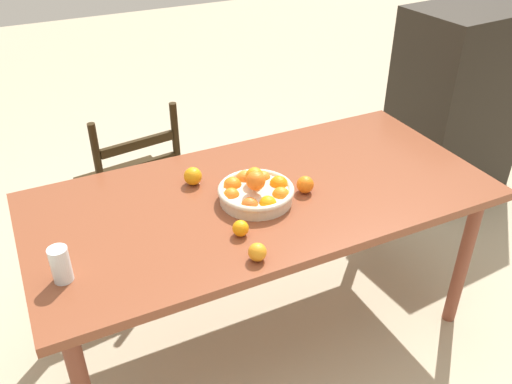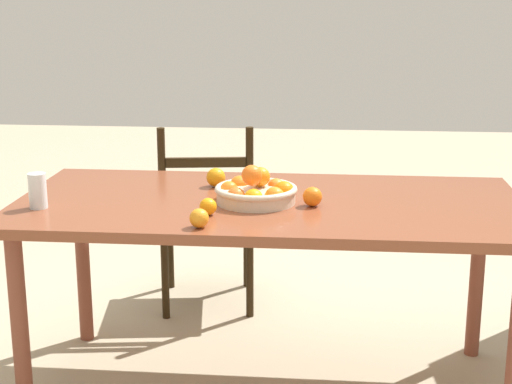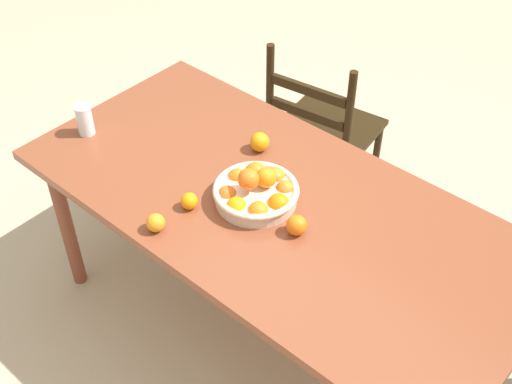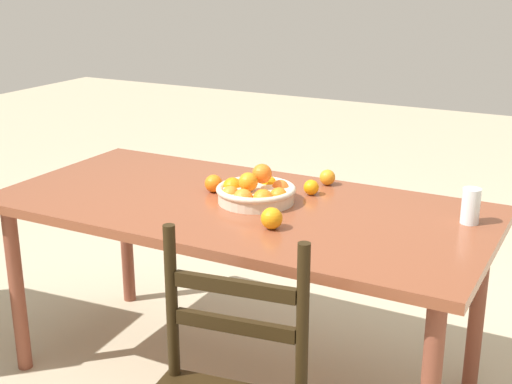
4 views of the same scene
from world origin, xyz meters
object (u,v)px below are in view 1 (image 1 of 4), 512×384
object	(u,v)px
dining_table	(262,208)
chair_near_window	(133,188)
orange_loose_1	(241,228)
orange_loose_3	(257,252)
fruit_bowl	(256,191)
cabinet	(457,102)
orange_loose_0	(193,176)
orange_loose_2	(305,185)
drinking_glass	(61,265)

from	to	relation	value
dining_table	chair_near_window	world-z (taller)	chair_near_window
orange_loose_1	orange_loose_3	bearing A→B (deg)	-92.41
chair_near_window	fruit_bowl	xyz separation A→B (m)	(0.32, -0.84, 0.37)
cabinet	orange_loose_3	world-z (taller)	cabinet
dining_table	orange_loose_0	bearing A→B (deg)	140.43
orange_loose_2	drinking_glass	size ratio (longest dim) A/B	0.56
orange_loose_3	drinking_glass	size ratio (longest dim) A/B	0.51
orange_loose_1	orange_loose_2	xyz separation A→B (m)	(0.36, 0.15, 0.01)
chair_near_window	drinking_glass	xyz separation A→B (m)	(-0.45, -0.99, 0.39)
dining_table	orange_loose_0	distance (m)	0.32
orange_loose_0	cabinet	bearing A→B (deg)	13.32
chair_near_window	orange_loose_0	xyz separation A→B (m)	(0.13, -0.61, 0.37)
orange_loose_0	orange_loose_1	bearing A→B (deg)	-85.67
orange_loose_0	orange_loose_1	xyz separation A→B (m)	(0.03, -0.41, -0.01)
chair_near_window	orange_loose_3	bearing A→B (deg)	89.72
drinking_glass	orange_loose_1	bearing A→B (deg)	-3.24
orange_loose_2	drinking_glass	xyz separation A→B (m)	(-0.98, -0.11, 0.03)
orange_loose_3	orange_loose_0	bearing A→B (deg)	92.51
orange_loose_2	orange_loose_3	distance (m)	0.47
orange_loose_1	cabinet	bearing A→B (deg)	24.50
fruit_bowl	drinking_glass	world-z (taller)	fruit_bowl
orange_loose_0	drinking_glass	world-z (taller)	drinking_glass
fruit_bowl	orange_loose_1	xyz separation A→B (m)	(-0.15, -0.18, -0.01)
chair_near_window	orange_loose_0	world-z (taller)	chair_near_window
orange_loose_0	drinking_glass	bearing A→B (deg)	-147.66
chair_near_window	orange_loose_2	size ratio (longest dim) A/B	13.00
dining_table	drinking_glass	distance (m)	0.85
cabinet	orange_loose_1	xyz separation A→B (m)	(-1.90, -0.86, 0.20)
dining_table	orange_loose_3	distance (m)	0.43
dining_table	orange_loose_2	xyz separation A→B (m)	(0.16, -0.07, 0.11)
orange_loose_2	cabinet	bearing A→B (deg)	24.92
cabinet	orange_loose_0	bearing A→B (deg)	-171.13
orange_loose_1	orange_loose_2	size ratio (longest dim) A/B	0.85
dining_table	orange_loose_0	xyz separation A→B (m)	(-0.23, 0.19, 0.11)
orange_loose_1	fruit_bowl	bearing A→B (deg)	50.34
orange_loose_0	orange_loose_1	distance (m)	0.41
chair_near_window	orange_loose_1	bearing A→B (deg)	91.20
chair_near_window	fruit_bowl	size ratio (longest dim) A/B	3.02
orange_loose_1	orange_loose_3	xyz separation A→B (m)	(-0.01, -0.15, 0.00)
orange_loose_0	orange_loose_3	bearing A→B (deg)	-87.49
dining_table	fruit_bowl	bearing A→B (deg)	-141.59
orange_loose_3	drinking_glass	world-z (taller)	drinking_glass
drinking_glass	orange_loose_3	bearing A→B (deg)	-16.87
orange_loose_0	orange_loose_1	world-z (taller)	orange_loose_0
fruit_bowl	orange_loose_3	distance (m)	0.37
chair_near_window	cabinet	bearing A→B (deg)	167.63
drinking_glass	fruit_bowl	bearing A→B (deg)	10.82
orange_loose_3	fruit_bowl	bearing A→B (deg)	64.70
dining_table	fruit_bowl	xyz separation A→B (m)	(-0.05, -0.04, 0.11)
cabinet	orange_loose_2	distance (m)	1.71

